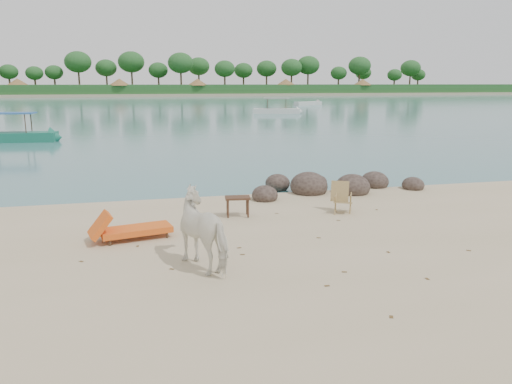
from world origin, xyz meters
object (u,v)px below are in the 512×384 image
lounge_chair (136,227)px  deck_chair (343,199)px  boat_near (10,117)px  cow (207,230)px  side_table (238,208)px  boulders (330,187)px

lounge_chair → deck_chair: size_ratio=2.36×
lounge_chair → boat_near: boat_near is taller
cow → side_table: bearing=-136.6°
boulders → deck_chair: size_ratio=7.20×
lounge_chair → side_table: bearing=15.2°
cow → boat_near: boat_near is taller
boulders → boat_near: bearing=126.6°
side_table → lounge_chair: bearing=-145.2°
boat_near → boulders: bearing=-47.0°
cow → side_table: (1.33, 3.56, -0.49)m
boulders → cow: size_ratio=3.42×
boat_near → lounge_chair: bearing=-65.1°
lounge_chair → boat_near: 24.00m
boat_near → side_table: bearing=-57.8°
cow → deck_chair: cow is taller
side_table → deck_chair: bearing=1.4°
boulders → boat_near: boat_near is taller
lounge_chair → cow: bearing=-69.4°
boulders → cow: bearing=-129.6°
boulders → side_table: size_ratio=9.16×
cow → deck_chair: 5.39m
boulders → deck_chair: deck_chair is taller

